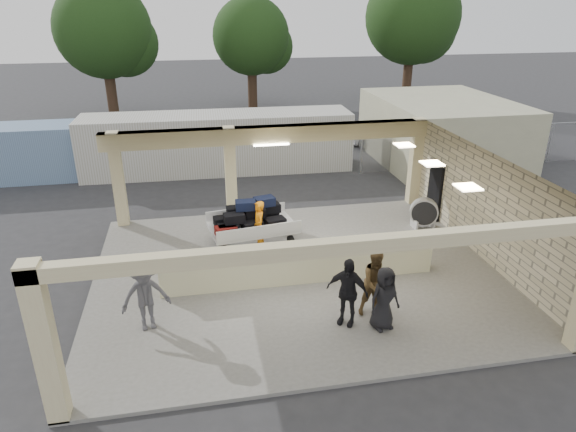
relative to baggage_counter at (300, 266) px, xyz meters
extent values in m
plane|color=#2B2B2D|center=(0.00, 0.50, -0.59)|extent=(120.00, 120.00, 0.00)
cube|color=slate|center=(0.00, 0.50, -0.54)|extent=(12.00, 10.00, 0.10)
cube|color=#D1BF8C|center=(0.00, 0.50, 2.91)|extent=(12.00, 10.00, 0.02)
cube|color=beige|center=(6.00, 0.50, 1.16)|extent=(0.02, 10.00, 3.50)
cube|color=black|center=(5.94, 3.70, 0.56)|extent=(0.10, 0.95, 2.10)
cube|color=#D1BF8C|center=(0.00, 5.25, 2.61)|extent=(12.00, 0.50, 0.60)
cube|color=#D1BF8C|center=(0.00, -4.35, 2.76)|extent=(12.00, 0.30, 0.30)
cube|color=#D1BF8C|center=(-5.50, 5.25, 1.21)|extent=(0.40, 0.40, 3.50)
cube|color=#D1BF8C|center=(-1.50, 5.25, 1.21)|extent=(0.40, 0.40, 3.50)
cube|color=#D1BF8C|center=(5.80, 5.30, 1.21)|extent=(0.40, 0.40, 3.50)
cube|color=#D1BF8C|center=(-5.80, -4.30, 1.21)|extent=(0.40, 0.40, 3.50)
cube|color=white|center=(0.00, 5.00, 2.29)|extent=(1.30, 0.12, 0.06)
cube|color=#FFEABF|center=(3.80, 2.00, 2.88)|extent=(0.55, 0.55, 0.04)
cube|color=#FFEABF|center=(3.80, 0.00, 2.88)|extent=(0.55, 0.55, 0.04)
cube|color=#FFEABF|center=(3.80, -2.00, 2.88)|extent=(0.55, 0.55, 0.04)
cube|color=beige|center=(0.00, 0.00, -0.04)|extent=(8.00, 0.50, 0.90)
cube|color=#B7B7BC|center=(0.00, 0.00, 0.46)|extent=(8.20, 0.58, 0.06)
cube|color=silver|center=(-1.04, 2.56, 0.18)|extent=(3.01, 2.07, 0.13)
cylinder|color=black|center=(-2.06, 1.78, -0.26)|extent=(0.20, 0.46, 0.45)
cylinder|color=black|center=(-2.24, 3.00, -0.26)|extent=(0.20, 0.46, 0.45)
cylinder|color=black|center=(0.16, 2.11, -0.26)|extent=(0.20, 0.46, 0.45)
cylinder|color=black|center=(-0.02, 3.33, -0.26)|extent=(0.20, 0.46, 0.45)
cube|color=silver|center=(-1.16, 3.39, 0.41)|extent=(2.78, 0.47, 0.34)
cube|color=silver|center=(-0.92, 1.73, 0.41)|extent=(2.78, 0.47, 0.34)
cube|color=black|center=(-1.88, 2.09, 0.40)|extent=(0.70, 0.52, 0.29)
cube|color=black|center=(-1.10, 2.21, 0.40)|extent=(0.70, 0.52, 0.29)
cube|color=black|center=(-0.33, 2.32, 0.40)|extent=(0.70, 0.52, 0.29)
cube|color=black|center=(-1.98, 2.76, 0.40)|extent=(0.70, 0.52, 0.29)
cube|color=black|center=(-1.20, 2.87, 0.40)|extent=(0.70, 0.52, 0.29)
cube|color=black|center=(-0.43, 2.99, 0.40)|extent=(0.70, 0.52, 0.29)
cube|color=black|center=(-1.67, 2.24, 0.70)|extent=(0.70, 0.52, 0.29)
cube|color=black|center=(-0.93, 2.57, 0.70)|extent=(0.70, 0.52, 0.29)
cube|color=black|center=(-0.41, 2.88, 0.70)|extent=(0.70, 0.52, 0.29)
cube|color=black|center=(-1.53, 2.82, 0.70)|extent=(0.70, 0.52, 0.29)
cube|color=black|center=(-1.26, 2.52, 1.00)|extent=(0.70, 0.52, 0.29)
cube|color=black|center=(-0.61, 2.73, 1.00)|extent=(0.70, 0.52, 0.29)
cube|color=#590F0C|center=(-1.97, 1.97, 0.40)|extent=(0.70, 0.52, 0.29)
cylinder|color=silver|center=(5.18, 2.87, 0.12)|extent=(1.05, 0.68, 1.00)
cylinder|color=black|center=(5.18, 2.87, 0.12)|extent=(0.96, 0.68, 0.88)
cube|color=silver|center=(4.85, 2.87, -0.32)|extent=(0.07, 0.55, 0.33)
cube|color=silver|center=(5.51, 2.87, -0.32)|extent=(0.07, 0.55, 0.33)
imported|color=orange|center=(-0.90, 2.14, 0.38)|extent=(0.39, 0.65, 1.73)
imported|color=brown|center=(1.59, -2.03, 0.43)|extent=(0.92, 0.47, 1.83)
imported|color=black|center=(0.72, -2.31, 0.43)|extent=(1.11, 0.93, 1.83)
imported|color=#4F4E53|center=(-4.23, -1.59, 0.44)|extent=(1.26, 0.67, 1.86)
imported|color=black|center=(1.56, -2.67, 0.35)|extent=(0.88, 0.52, 1.67)
imported|color=white|center=(8.59, 14.37, 0.16)|extent=(5.42, 2.89, 1.50)
imported|color=white|center=(12.76, 14.87, 0.11)|extent=(4.67, 2.49, 1.40)
imported|color=black|center=(4.23, 16.12, 0.06)|extent=(4.11, 2.39, 1.29)
cube|color=silver|center=(-1.58, 11.33, 0.79)|extent=(12.77, 2.89, 2.75)
cube|color=#6D8DAE|center=(-10.55, 11.75, 0.65)|extent=(9.55, 2.29, 2.48)
cylinder|color=gray|center=(5.00, 9.50, 0.41)|extent=(0.06, 0.06, 2.00)
cylinder|color=gray|center=(7.00, 9.50, 0.41)|extent=(0.06, 0.06, 2.00)
cylinder|color=gray|center=(9.00, 9.50, 0.41)|extent=(0.06, 0.06, 2.00)
cylinder|color=gray|center=(11.00, 9.50, 0.41)|extent=(0.06, 0.06, 2.00)
cylinder|color=gray|center=(13.00, 9.50, 0.41)|extent=(0.06, 0.06, 2.00)
cylinder|color=gray|center=(15.00, 9.50, 0.41)|extent=(0.06, 0.06, 2.00)
cube|color=gray|center=(11.00, 9.50, 0.41)|extent=(12.00, 0.02, 2.00)
cylinder|color=gray|center=(11.00, 9.50, 1.41)|extent=(12.00, 0.05, 0.05)
cylinder|color=#382619|center=(-8.00, 24.50, 1.66)|extent=(0.70, 0.70, 4.50)
sphere|color=black|center=(-8.00, 24.50, 5.26)|extent=(6.30, 6.30, 6.30)
sphere|color=black|center=(-6.80, 25.10, 4.36)|extent=(4.50, 4.50, 4.50)
cylinder|color=#382619|center=(2.00, 26.50, 1.41)|extent=(0.70, 0.70, 4.00)
sphere|color=black|center=(2.00, 26.50, 4.61)|extent=(5.60, 5.60, 5.60)
sphere|color=black|center=(3.20, 27.10, 3.81)|extent=(4.00, 4.00, 4.00)
cylinder|color=#382619|center=(14.00, 25.50, 1.91)|extent=(0.70, 0.70, 5.00)
sphere|color=black|center=(14.00, 25.50, 5.91)|extent=(7.00, 7.00, 7.00)
sphere|color=black|center=(15.20, 26.10, 4.91)|extent=(5.00, 5.00, 5.00)
cube|color=#B4B38F|center=(9.50, 10.50, 1.01)|extent=(6.00, 8.00, 3.20)
camera|label=1|loc=(-2.82, -12.87, 7.19)|focal=32.00mm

